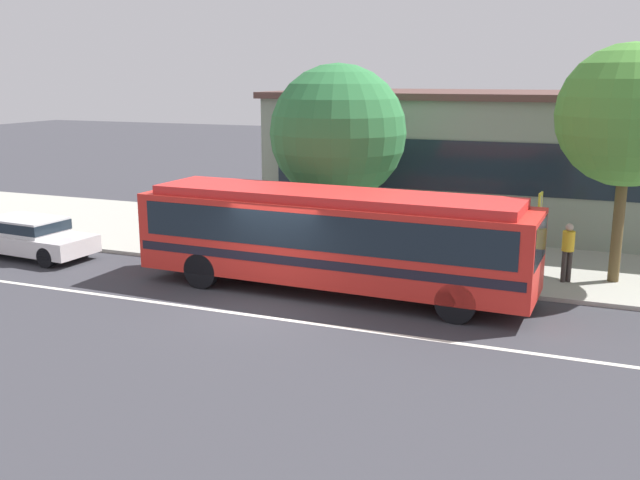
# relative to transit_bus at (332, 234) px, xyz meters

# --- Properties ---
(ground_plane) EXTENTS (120.00, 120.00, 0.00)m
(ground_plane) POSITION_rel_transit_bus_xyz_m (-1.18, -1.73, -1.63)
(ground_plane) COLOR #36363C
(sidewalk_slab) EXTENTS (60.00, 8.00, 0.12)m
(sidewalk_slab) POSITION_rel_transit_bus_xyz_m (-1.18, 5.35, -1.57)
(sidewalk_slab) COLOR #A2A096
(sidewalk_slab) RESTS_ON ground_plane
(lane_stripe_center) EXTENTS (56.00, 0.16, 0.01)m
(lane_stripe_center) POSITION_rel_transit_bus_xyz_m (-1.18, -2.53, -1.62)
(lane_stripe_center) COLOR silver
(lane_stripe_center) RESTS_ON ground_plane
(transit_bus) EXTENTS (10.91, 2.81, 2.79)m
(transit_bus) POSITION_rel_transit_bus_xyz_m (0.00, 0.00, 0.00)
(transit_bus) COLOR red
(transit_bus) RESTS_ON ground_plane
(sedan_behind_bus) EXTENTS (4.35, 2.06, 1.29)m
(sedan_behind_bus) POSITION_rel_transit_bus_xyz_m (-10.50, 0.03, -0.90)
(sedan_behind_bus) COLOR silver
(sedan_behind_bus) RESTS_ON ground_plane
(pedestrian_waiting_near_sign) EXTENTS (0.47, 0.47, 1.68)m
(pedestrian_waiting_near_sign) POSITION_rel_transit_bus_xyz_m (5.89, 3.01, -0.52)
(pedestrian_waiting_near_sign) COLOR #352F2B
(pedestrian_waiting_near_sign) RESTS_ON sidewalk_slab
(pedestrian_walking_along_curb) EXTENTS (0.46, 0.46, 1.63)m
(pedestrian_walking_along_curb) POSITION_rel_transit_bus_xyz_m (-3.68, 2.14, -0.55)
(pedestrian_walking_along_curb) COLOR navy
(pedestrian_walking_along_curb) RESTS_ON sidewalk_slab
(bus_stop_sign) EXTENTS (0.08, 0.44, 2.65)m
(bus_stop_sign) POSITION_rel_transit_bus_xyz_m (5.15, 1.97, 0.19)
(bus_stop_sign) COLOR gray
(bus_stop_sign) RESTS_ON sidewalk_slab
(street_tree_near_stop) EXTENTS (4.34, 4.34, 6.06)m
(street_tree_near_stop) POSITION_rel_transit_bus_xyz_m (-1.32, 3.98, 2.37)
(street_tree_near_stop) COLOR brown
(street_tree_near_stop) RESTS_ON sidewalk_slab
(street_tree_mid_block) EXTENTS (3.84, 3.84, 6.54)m
(street_tree_mid_block) POSITION_rel_transit_bus_xyz_m (7.14, 3.58, 3.10)
(street_tree_mid_block) COLOR brown
(street_tree_mid_block) RESTS_ON sidewalk_slab
(station_building) EXTENTS (18.48, 8.62, 5.17)m
(station_building) POSITION_rel_transit_bus_xyz_m (3.43, 11.25, 0.97)
(station_building) COLOR gray
(station_building) RESTS_ON ground_plane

